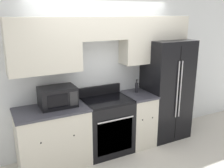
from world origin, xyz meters
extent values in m
plane|color=beige|center=(0.00, 0.00, 0.00)|extent=(12.00, 12.00, 0.00)
cube|color=silver|center=(0.00, 0.66, 1.30)|extent=(8.00, 0.06, 2.60)
cube|color=beige|center=(-1.02, 0.46, 1.86)|extent=(1.06, 0.33, 0.80)
cube|color=beige|center=(-0.10, 0.46, 2.08)|extent=(0.79, 0.33, 0.36)
cube|color=beige|center=(0.92, 0.46, 1.86)|extent=(1.26, 0.33, 0.80)
cube|color=beige|center=(-1.02, 0.31, 0.45)|extent=(1.06, 0.62, 0.90)
cube|color=#383842|center=(-1.02, 0.31, 0.92)|extent=(1.08, 0.64, 0.03)
sphere|color=black|center=(-1.26, 0.00, 0.59)|extent=(0.03, 0.03, 0.03)
sphere|color=black|center=(-0.78, 0.00, 0.59)|extent=(0.03, 0.03, 0.03)
cube|color=beige|center=(0.52, 0.31, 0.45)|extent=(0.45, 0.62, 0.90)
cube|color=#383842|center=(0.52, 0.31, 0.92)|extent=(0.48, 0.64, 0.03)
sphere|color=black|center=(0.42, 0.00, 0.59)|extent=(0.03, 0.03, 0.03)
sphere|color=black|center=(0.62, 0.00, 0.59)|extent=(0.03, 0.03, 0.03)
cube|color=black|center=(-0.10, 0.31, 0.45)|extent=(0.79, 0.62, 0.90)
cube|color=black|center=(-0.10, 0.01, 0.40)|extent=(0.63, 0.01, 0.57)
cube|color=black|center=(-0.10, 0.31, 0.92)|extent=(0.79, 0.62, 0.04)
cube|color=black|center=(-0.10, 0.59, 1.02)|extent=(0.79, 0.04, 0.16)
cylinder|color=silver|center=(-0.10, -0.02, 0.70)|extent=(0.63, 0.02, 0.02)
cube|color=black|center=(1.15, 0.35, 0.92)|extent=(0.81, 0.70, 1.85)
cube|color=black|center=(1.15, 0.00, 0.92)|extent=(0.01, 0.01, 1.70)
cylinder|color=#B7B7BC|center=(1.11, -0.02, 1.02)|extent=(0.02, 0.02, 1.02)
cylinder|color=#B7B7BC|center=(1.18, -0.02, 1.02)|extent=(0.02, 0.02, 1.02)
cube|color=black|center=(-0.89, 0.37, 1.09)|extent=(0.54, 0.38, 0.30)
cube|color=black|center=(-0.94, 0.18, 1.09)|extent=(0.30, 0.01, 0.20)
cube|color=#262628|center=(-0.71, 0.18, 1.09)|extent=(0.12, 0.01, 0.21)
cylinder|color=black|center=(0.55, 0.41, 1.02)|extent=(0.06, 0.06, 0.17)
cylinder|color=black|center=(0.55, 0.41, 1.13)|extent=(0.03, 0.03, 0.05)
cylinder|color=black|center=(0.55, 0.41, 1.17)|extent=(0.03, 0.03, 0.02)
camera|label=1|loc=(-1.80, -3.18, 2.31)|focal=40.00mm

